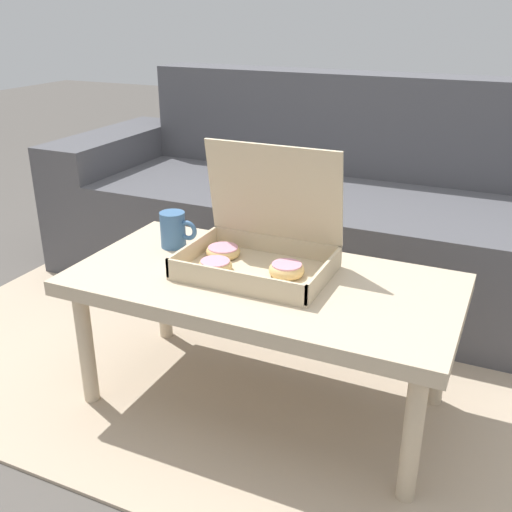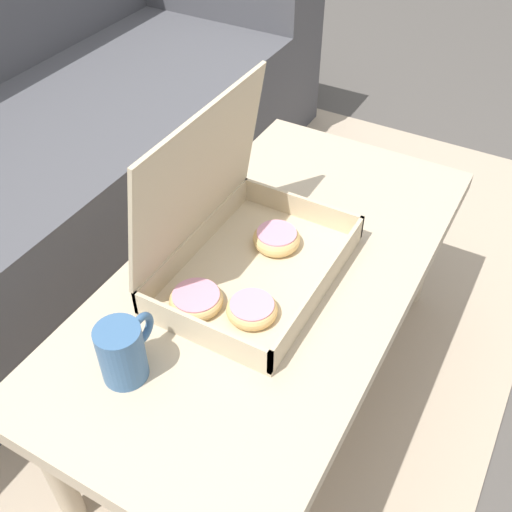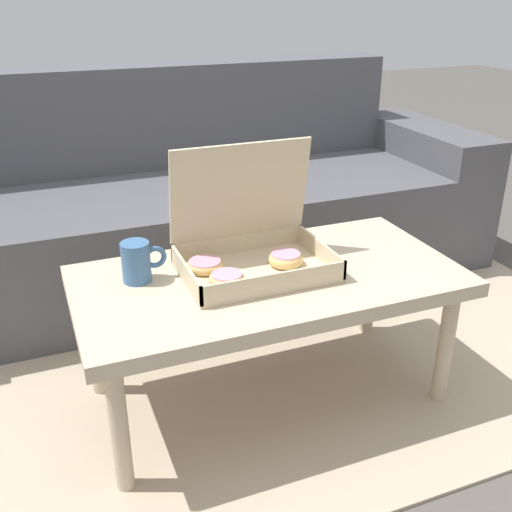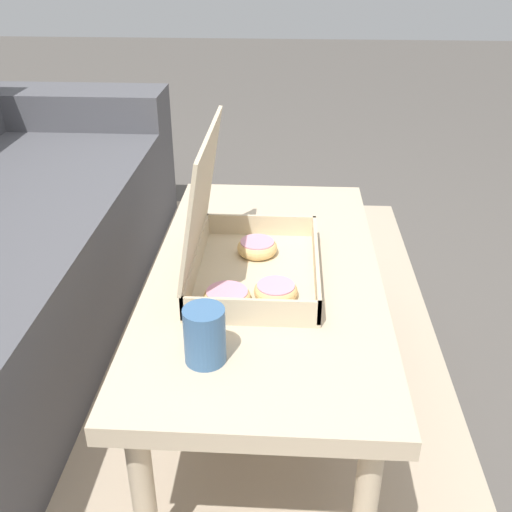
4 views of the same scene
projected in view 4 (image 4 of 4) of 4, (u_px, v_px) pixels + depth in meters
The scene contains 5 objects.
ground_plane at pixel (229, 401), 1.56m from camera, with size 12.00×12.00×0.00m, color #514C47.
area_rug at pixel (115, 395), 1.57m from camera, with size 2.55×1.79×0.01m, color tan.
coffee_table at pixel (265, 286), 1.39m from camera, with size 1.03×0.52×0.40m.
pastry_box at pixel (242, 252), 1.30m from camera, with size 0.39×0.28×0.33m.
coffee_mug at pixel (207, 334), 1.06m from camera, with size 0.12×0.07×0.11m.
Camera 4 is at (-1.18, -0.14, 1.08)m, focal length 42.00 mm.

